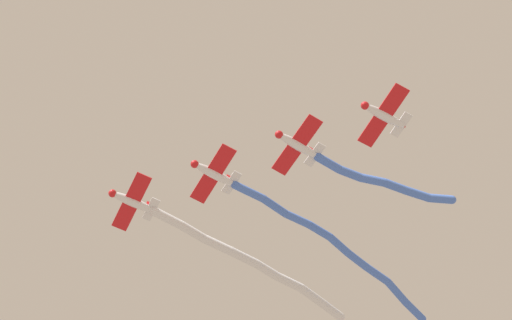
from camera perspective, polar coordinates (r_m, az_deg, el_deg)
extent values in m
ellipsoid|color=white|center=(80.13, -9.15, -3.12)|extent=(3.72, 4.40, 0.98)
sphere|color=red|center=(80.00, -10.65, -2.46)|extent=(1.17, 1.17, 0.84)
ellipsoid|color=#1E2D4C|center=(80.41, -9.50, -2.82)|extent=(1.25, 1.35, 0.52)
cube|color=red|center=(80.01, -9.27, -3.12)|extent=(6.53, 5.58, 0.13)
cube|color=white|center=(80.38, -7.82, -3.66)|extent=(2.72, 2.40, 0.11)
cube|color=red|center=(80.82, -7.84, -3.46)|extent=(0.77, 0.94, 1.35)
cylinder|color=white|center=(80.46, -6.56, -4.36)|extent=(2.72, 3.22, 1.18)
cylinder|color=white|center=(80.87, -4.71, -5.38)|extent=(2.34, 2.84, 1.21)
cylinder|color=white|center=(81.32, -2.89, -6.34)|extent=(2.78, 3.08, 1.24)
cylinder|color=white|center=(81.98, -0.92, -7.28)|extent=(2.57, 3.16, 1.02)
cylinder|color=white|center=(82.82, 0.78, -8.19)|extent=(2.19, 2.75, 1.12)
cylinder|color=white|center=(83.74, 2.43, -9.06)|extent=(2.56, 3.10, 1.05)
cylinder|color=white|center=(85.02, 4.11, -10.01)|extent=(2.19, 3.23, 1.19)
cylinder|color=white|center=(86.38, 5.60, -11.04)|extent=(2.15, 3.03, 1.16)
sphere|color=white|center=(80.30, -7.59, -3.82)|extent=(0.96, 0.96, 0.96)
sphere|color=white|center=(80.65, -5.54, -4.89)|extent=(0.96, 0.96, 0.96)
sphere|color=white|center=(81.11, -3.89, -5.87)|extent=(0.96, 0.96, 0.96)
sphere|color=white|center=(81.56, -1.89, -6.81)|extent=(0.96, 0.96, 0.96)
sphere|color=white|center=(82.43, 0.03, -7.74)|extent=(0.96, 0.96, 0.96)
sphere|color=white|center=(83.22, 1.52, -8.63)|extent=(0.96, 0.96, 0.96)
sphere|color=white|center=(84.29, 3.34, -9.48)|extent=(0.96, 0.96, 0.96)
sphere|color=white|center=(85.77, 4.87, -10.53)|extent=(0.96, 0.96, 0.96)
sphere|color=white|center=(87.01, 6.31, -11.54)|extent=(0.96, 0.96, 0.96)
ellipsoid|color=white|center=(77.99, -3.12, -1.07)|extent=(3.52, 4.52, 0.98)
sphere|color=red|center=(77.60, -4.60, -0.31)|extent=(1.16, 1.16, 0.84)
ellipsoid|color=#1E2D4C|center=(78.21, -3.49, -0.75)|extent=(1.22, 1.36, 0.52)
cube|color=red|center=(77.84, -3.23, -1.06)|extent=(6.70, 5.29, 0.13)
cube|color=white|center=(78.46, -1.82, -1.70)|extent=(2.77, 2.30, 0.11)
cube|color=red|center=(78.89, -1.88, -1.50)|extent=(0.72, 0.98, 1.35)
cylinder|color=#4C75DB|center=(78.77, -0.53, -2.38)|extent=(2.61, 3.16, 0.87)
cylinder|color=#4C75DB|center=(79.71, 1.38, -3.46)|extent=(2.19, 3.12, 1.10)
cylinder|color=#4C75DB|center=(80.73, 3.11, -4.43)|extent=(2.40, 2.82, 0.93)
cylinder|color=#4C75DB|center=(81.67, 4.77, -5.29)|extent=(2.12, 2.79, 0.87)
cylinder|color=#4C75DB|center=(82.75, 6.21, -6.32)|extent=(1.88, 2.92, 1.07)
cylinder|color=#4C75DB|center=(84.01, 7.53, -7.39)|extent=(1.93, 2.84, 1.12)
cylinder|color=#4C75DB|center=(85.44, 8.99, -8.40)|extent=(2.24, 3.27, 0.93)
cylinder|color=#4C75DB|center=(86.87, 10.44, -9.64)|extent=(1.93, 3.28, 1.54)
cylinder|color=#4C75DB|center=(88.43, 11.69, -10.92)|extent=(1.78, 3.22, 0.96)
sphere|color=#4C75DB|center=(78.41, -1.58, -1.87)|extent=(0.84, 0.84, 0.84)
sphere|color=#4C75DB|center=(79.15, 0.52, -2.89)|extent=(0.84, 0.84, 0.84)
sphere|color=#4C75DB|center=(80.30, 2.22, -4.02)|extent=(0.84, 0.84, 0.84)
sphere|color=#4C75DB|center=(81.18, 3.99, -4.83)|extent=(0.84, 0.84, 0.84)
sphere|color=#4C75DB|center=(82.19, 5.54, -5.74)|extent=(0.84, 0.84, 0.84)
sphere|color=#4C75DB|center=(83.32, 6.88, -6.90)|extent=(0.84, 0.84, 0.84)
sphere|color=#4C75DB|center=(84.72, 8.17, -7.86)|extent=(0.84, 0.84, 0.84)
sphere|color=#4C75DB|center=(86.18, 9.80, -8.94)|extent=(0.84, 0.84, 0.84)
sphere|color=#4C75DB|center=(87.57, 11.07, -10.34)|extent=(0.84, 0.84, 0.84)
sphere|color=#4C75DB|center=(89.30, 12.31, -11.50)|extent=(0.84, 0.84, 0.84)
ellipsoid|color=white|center=(76.85, 3.16, 1.08)|extent=(3.42, 4.58, 0.98)
sphere|color=red|center=(76.27, 1.72, 1.91)|extent=(1.15, 1.15, 0.84)
ellipsoid|color=#1E2D4C|center=(77.03, 2.78, 1.41)|extent=(1.20, 1.37, 0.52)
cube|color=red|center=(76.69, 3.07, 1.10)|extent=(6.77, 5.15, 0.13)
cube|color=white|center=(77.50, 4.41, 0.40)|extent=(2.79, 2.25, 0.11)
cube|color=red|center=(77.93, 4.32, 0.59)|extent=(0.70, 0.99, 1.35)
cylinder|color=#4C75DB|center=(77.86, 5.47, -0.26)|extent=(2.24, 2.72, 0.98)
cylinder|color=#4C75DB|center=(78.56, 7.05, -1.02)|extent=(2.27, 2.34, 0.96)
cylinder|color=#4C75DB|center=(79.14, 8.69, -1.49)|extent=(2.57, 2.24, 1.00)
cylinder|color=#4C75DB|center=(79.79, 10.33, -1.95)|extent=(2.32, 2.36, 0.98)
cylinder|color=#4C75DB|center=(80.58, 11.94, -2.51)|extent=(2.54, 2.48, 1.00)
cylinder|color=#4C75DB|center=(81.50, 13.60, -2.83)|extent=(2.68, 2.13, 1.23)
sphere|color=#4C75DB|center=(77.48, 4.65, 0.21)|extent=(0.90, 0.90, 0.90)
sphere|color=#4C75DB|center=(78.26, 6.28, -0.72)|extent=(0.90, 0.90, 0.90)
sphere|color=#4C75DB|center=(78.89, 7.82, -1.31)|extent=(0.90, 0.90, 0.90)
sphere|color=#4C75DB|center=(79.42, 9.56, -1.67)|extent=(0.90, 0.90, 0.90)
sphere|color=#4C75DB|center=(80.17, 11.09, -2.23)|extent=(0.90, 0.90, 0.90)
sphere|color=#4C75DB|center=(81.01, 12.78, -2.78)|extent=(0.90, 0.90, 0.90)
sphere|color=#4C75DB|center=(82.00, 14.40, -2.89)|extent=(0.90, 0.90, 0.90)
ellipsoid|color=white|center=(76.77, 9.56, 3.26)|extent=(3.59, 4.48, 0.98)
sphere|color=red|center=(76.05, 8.12, 4.04)|extent=(1.17, 1.17, 0.84)
ellipsoid|color=#1E2D4C|center=(76.91, 9.14, 3.57)|extent=(1.23, 1.36, 0.52)
cube|color=red|center=(76.60, 9.47, 3.27)|extent=(6.64, 5.39, 0.13)
cube|color=white|center=(77.54, 10.78, 2.60)|extent=(2.76, 2.33, 0.11)
cube|color=red|center=(77.97, 10.66, 2.78)|extent=(0.74, 0.97, 1.35)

